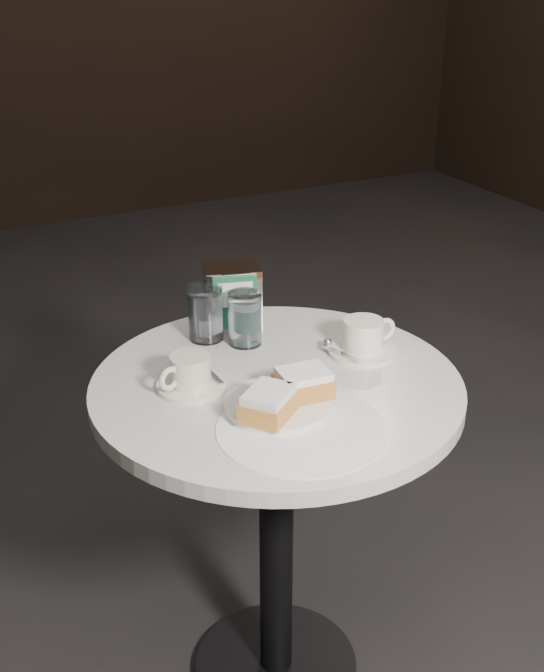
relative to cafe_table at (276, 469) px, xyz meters
The scene contains 9 objects.
ground 0.55m from the cafe_table, ahead, with size 7.00×7.00×0.00m, color black.
cafe_table is the anchor object (origin of this frame).
sugar_spill 0.27m from the cafe_table, 102.73° to the right, with size 0.29×0.29×0.00m, color white.
beignet_plate 0.25m from the cafe_table, 111.44° to the right, with size 0.24×0.24×0.06m.
coffee_cup_left 0.28m from the cafe_table, 163.44° to the left, with size 0.16×0.16×0.07m.
coffee_cup_right 0.31m from the cafe_table, ahead, with size 0.15×0.14×0.07m.
water_glass_left 0.35m from the cafe_table, 101.71° to the left, with size 0.08×0.08×0.12m.
water_glass_right 0.31m from the cafe_table, 85.06° to the left, with size 0.07×0.07×0.11m.
napkin_dispenser 0.38m from the cafe_table, 84.10° to the left, with size 0.14×0.12×0.13m.
Camera 1 is at (-0.62, -1.24, 1.50)m, focal length 45.00 mm.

